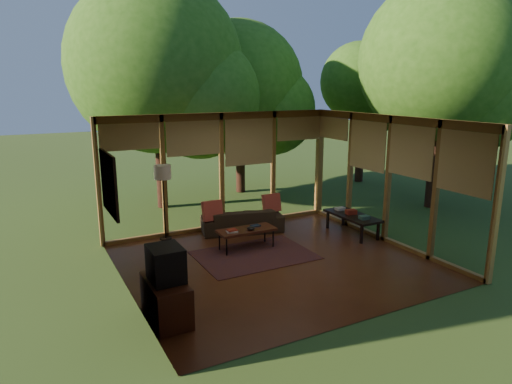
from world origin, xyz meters
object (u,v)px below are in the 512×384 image
side_console (352,217)px  media_cabinet (166,300)px  coffee_table (246,231)px  television (166,264)px  floor_lamp (163,176)px  sofa (242,220)px

side_console → media_cabinet: bearing=-159.6°
coffee_table → side_console: size_ratio=0.86×
television → floor_lamp: bearing=73.8°
media_cabinet → coffee_table: size_ratio=0.83×
floor_lamp → television: bearing=-106.2°
coffee_table → side_console: (2.55, -0.26, 0.02)m
media_cabinet → television: (0.02, 0.00, 0.55)m
coffee_table → sofa: bearing=68.5°
sofa → floor_lamp: floor_lamp is taller
television → side_console: 5.19m
sofa → coffee_table: sofa is taller
television → floor_lamp: size_ratio=0.33×
sofa → television: size_ratio=3.36×
sofa → side_console: bearing=162.0°
media_cabinet → coffee_table: (2.32, 2.06, 0.09)m
media_cabinet → television: bearing=0.0°
media_cabinet → floor_lamp: floor_lamp is taller
sofa → media_cabinet: size_ratio=1.85×
sofa → television: 4.19m
sofa → media_cabinet: (-2.74, -3.13, 0.03)m
television → side_console: television is taller
sofa → coffee_table: size_ratio=1.54×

